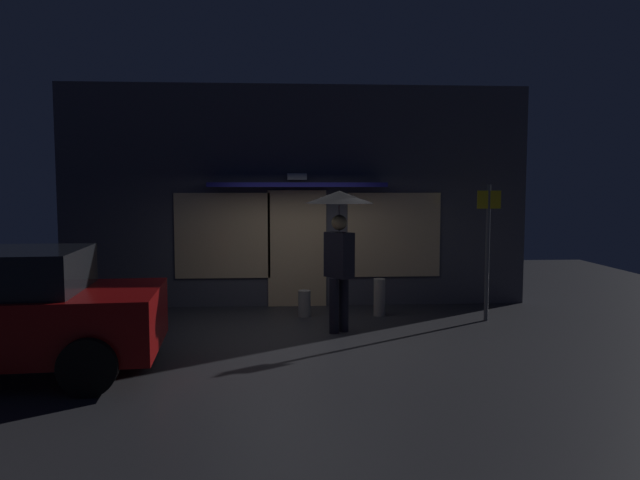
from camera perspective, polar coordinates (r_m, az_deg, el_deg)
ground_plane at (r=9.46m, az=-1.79°, el=-8.79°), size 18.00×18.00×0.00m
building_facade at (r=11.53m, az=-2.18°, el=4.04°), size 8.81×1.00×4.16m
person_with_umbrella at (r=9.29m, az=1.82°, el=1.50°), size 1.04×1.04×2.20m
street_sign_post at (r=10.52m, az=15.51°, el=-0.35°), size 0.40×0.07×2.30m
sidewalk_bollard at (r=10.72m, az=5.62°, el=-5.39°), size 0.20×0.20×0.66m
sidewalk_bollard_2 at (r=10.62m, az=-1.48°, el=-6.00°), size 0.22×0.22×0.46m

